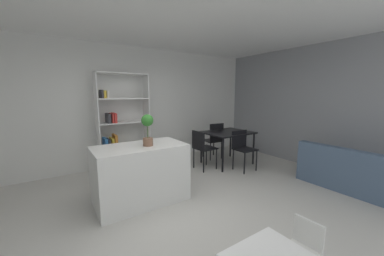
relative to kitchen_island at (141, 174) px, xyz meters
name	(u,v)px	position (x,y,z in m)	size (l,w,h in m)	color
ground_plane	(180,215)	(0.30, -0.70, -0.45)	(10.10, 10.10, 0.00)	beige
ceiling_slab	(178,0)	(0.30, -0.70, 2.35)	(7.33, 5.40, 0.06)	white
back_partition	(121,107)	(0.30, 1.97, 0.93)	(7.33, 0.06, 2.77)	silver
right_partition_gray	(320,107)	(3.93, -0.70, 0.93)	(0.06, 5.40, 2.77)	gray
kitchen_island	(141,174)	(0.00, 0.00, 0.00)	(1.37, 0.76, 0.90)	silver
potted_plant_on_island	(148,127)	(0.10, -0.08, 0.74)	(0.18, 0.18, 0.48)	brown
open_bookshelf	(119,127)	(0.15, 1.66, 0.51)	(1.10, 0.37, 2.13)	white
child_chair_right	(303,249)	(0.67, -2.24, -0.13)	(0.28, 0.28, 0.57)	silver
dining_table	(227,135)	(2.42, 0.65, 0.25)	(1.10, 0.91, 0.78)	black
dining_chair_far	(214,138)	(2.41, 1.12, 0.10)	(0.44, 0.47, 0.94)	black
dining_chair_island_side	(202,146)	(1.66, 0.64, 0.09)	(0.44, 0.43, 0.88)	black
dining_chair_near	(242,146)	(2.42, 0.16, 0.09)	(0.44, 0.41, 0.87)	black
sofa	(365,177)	(3.29, -1.84, -0.18)	(0.83, 2.01, 0.77)	#475B75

